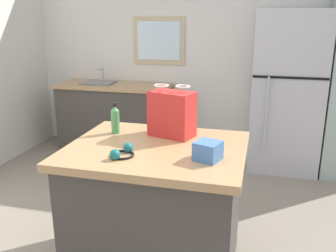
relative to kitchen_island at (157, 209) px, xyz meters
name	(u,v)px	position (x,y,z in m)	size (l,w,h in m)	color
back_wall	(217,51)	(0.06, 2.53, 0.86)	(4.98, 0.13, 2.64)	silver
kitchen_island	(157,209)	(0.00, 0.00, 0.00)	(1.15, 0.94, 0.92)	#423D38
refrigerator	(287,92)	(0.92, 2.14, 0.44)	(0.77, 0.67, 1.81)	#B7B7BC
sink_counter	(115,117)	(-1.22, 2.17, 0.00)	(1.46, 0.60, 1.09)	#423D38
shopping_bag	(172,114)	(0.04, 0.24, 0.62)	(0.34, 0.26, 0.36)	red
small_box	(208,151)	(0.36, -0.15, 0.51)	(0.14, 0.14, 0.11)	#4775B7
bottle	(115,120)	(-0.36, 0.19, 0.56)	(0.06, 0.06, 0.22)	#4C9956
ear_defenders	(122,152)	(-0.15, -0.22, 0.48)	(0.18, 0.20, 0.06)	black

